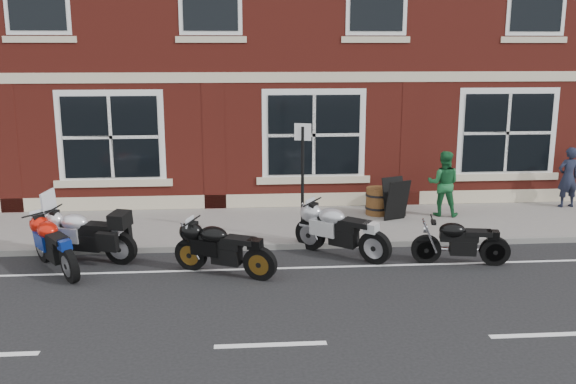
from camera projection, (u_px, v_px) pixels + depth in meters
name	position (u px, v px, depth m)	size (l,w,h in m)	color
ground	(262.00, 273.00, 12.00)	(80.00, 80.00, 0.00)	black
sidewalk	(257.00, 226.00, 14.90)	(30.00, 3.00, 0.12)	slate
kerb	(259.00, 246.00, 13.37)	(30.00, 0.16, 0.12)	slate
moto_touring_silver	(84.00, 232.00, 12.57)	(2.06, 0.87, 1.40)	black
moto_sport_red	(56.00, 243.00, 11.99)	(1.27, 1.82, 0.94)	black
moto_sport_black	(223.00, 247.00, 11.80)	(1.90, 1.04, 0.93)	black
moto_sport_silver	(341.00, 229.00, 12.85)	(1.75, 1.53, 0.98)	black
moto_naked_black	(459.00, 240.00, 12.38)	(1.87, 0.47, 0.84)	black
pedestrian_left	(568.00, 177.00, 16.27)	(0.56, 0.37, 1.55)	black
pedestrian_right	(444.00, 183.00, 15.45)	(0.77, 0.60, 1.58)	#1A5C2F
a_board_sign	(396.00, 199.00, 15.19)	(0.59, 0.39, 0.98)	black
barrel_planter	(378.00, 201.00, 15.64)	(0.60, 0.60, 0.66)	#523816
parking_sign	(303.00, 174.00, 13.31)	(0.34, 0.14, 2.48)	black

